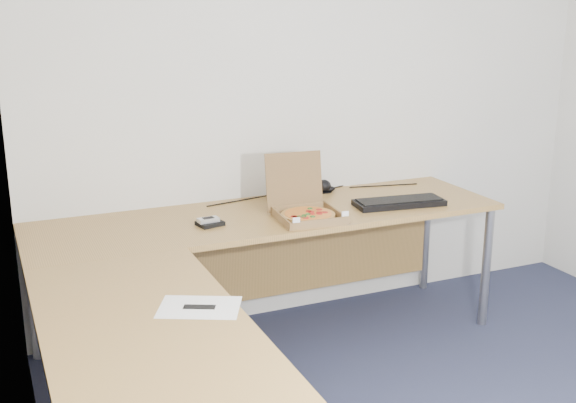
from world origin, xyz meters
name	(u,v)px	position (x,y,z in m)	size (l,w,h in m)	color
room_shell	(545,161)	(0.00, 0.00, 1.25)	(3.50, 3.50, 2.50)	silver
desk	(240,252)	(-0.82, 0.97, 0.70)	(2.50, 2.20, 0.73)	#AB7D3E
pizza_box	(307,212)	(-0.36, 1.24, 0.77)	(0.31, 0.36, 0.31)	olive
drinking_glass	(292,190)	(-0.30, 1.56, 0.80)	(0.08, 0.08, 0.13)	white
keyboard	(399,203)	(0.20, 1.26, 0.75)	(0.49, 0.17, 0.03)	black
mouse	(328,189)	(-0.02, 1.68, 0.75)	(0.09, 0.06, 0.03)	black
wallet	(210,223)	(-0.85, 1.33, 0.74)	(0.12, 0.10, 0.02)	black
phone	(208,220)	(-0.86, 1.33, 0.76)	(0.10, 0.05, 0.02)	#B2B5BA
paper_sheet	(199,307)	(-1.19, 0.40, 0.73)	(0.29, 0.21, 0.00)	white
dome_speaker	(324,185)	(-0.05, 1.68, 0.77)	(0.09, 0.09, 0.08)	black
cable_bundle	(310,193)	(-0.14, 1.68, 0.73)	(0.64, 0.04, 0.01)	black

